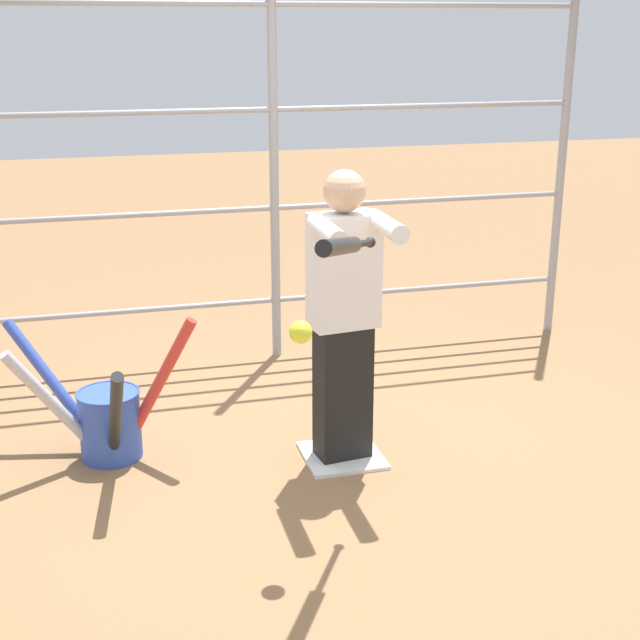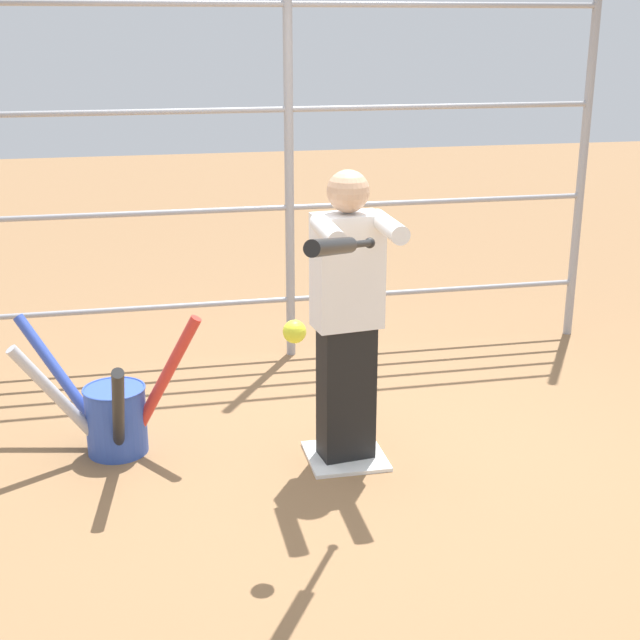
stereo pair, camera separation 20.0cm
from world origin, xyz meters
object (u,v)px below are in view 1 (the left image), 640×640
batter (344,310)px  baseball_bat_swinging (344,246)px  softball_in_flight (301,332)px  bat_bucket (107,418)px

batter → baseball_bat_swinging: batter is taller
softball_in_flight → batter: bearing=-119.0°
baseball_bat_swinging → softball_in_flight: (0.16, -0.08, -0.37)m
baseball_bat_swinging → bat_bucket: baseball_bat_swinging is taller
batter → baseball_bat_swinging: 0.99m
baseball_bat_swinging → softball_in_flight: bearing=-25.8°
batter → softball_in_flight: batter is taller
baseball_bat_swinging → bat_bucket: bearing=-50.2°
softball_in_flight → bat_bucket: 1.51m
baseball_bat_swinging → bat_bucket: 1.84m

